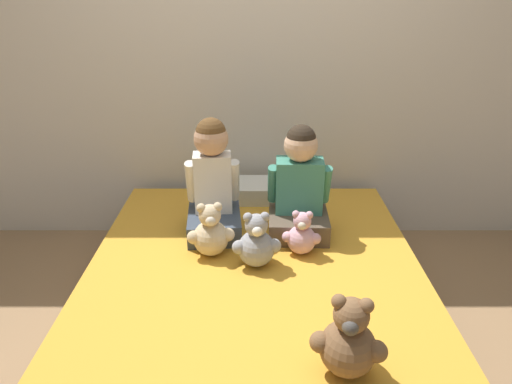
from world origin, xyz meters
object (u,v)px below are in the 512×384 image
Objects in this scene: child_on_left at (214,184)px; child_on_right at (301,188)px; teddy_bear_between_children at (258,243)px; pillow_at_headboard at (256,190)px; teddy_bear_held_by_right_child at (303,236)px; teddy_bear_at_foot_of_bed at (350,341)px; teddy_bear_held_by_left_child at (212,233)px; bed at (256,300)px.

child_on_right is at bearing -4.99° from child_on_left.
pillow_at_headboard is at bearing 85.91° from teddy_bear_between_children.
teddy_bear_at_foot_of_bed is at bearing -76.01° from teddy_bear_held_by_right_child.
teddy_bear_held_by_left_child reaches higher than teddy_bear_held_by_right_child.
teddy_bear_at_foot_of_bed reaches higher than teddy_bear_held_by_right_child.
child_on_left is 0.56m from teddy_bear_held_by_right_child.
teddy_bear_held_by_left_child is at bearing -170.90° from teddy_bear_held_by_right_child.
teddy_bear_held_by_left_child reaches higher than teddy_bear_between_children.
teddy_bear_at_foot_of_bed is at bearing -63.81° from teddy_bear_held_by_left_child.
teddy_bear_held_by_right_child is 0.74× the size of teddy_bear_at_foot_of_bed.
bed is 6.81× the size of teddy_bear_between_children.
bed is at bearing -139.31° from teddy_bear_held_by_right_child.
teddy_bear_held_by_right_child is at bearing 33.16° from bed.
child_on_left is 2.01× the size of teddy_bear_at_foot_of_bed.
teddy_bear_held_by_right_child is (0.47, 0.01, -0.02)m from teddy_bear_held_by_left_child.
teddy_bear_at_foot_of_bed reaches higher than bed.
child_on_left is 2.72× the size of teddy_bear_held_by_right_child.
bed is 0.31m from teddy_bear_between_children.
teddy_bear_held_by_left_child is 1.21× the size of teddy_bear_held_by_right_child.
teddy_bear_between_children is at bearing 78.22° from bed.
pillow_at_headboard reaches higher than bed.
bed is at bearing -106.58° from teddy_bear_between_children.
child_on_left is 1.06× the size of child_on_right.
child_on_left is at bearing -178.30° from child_on_right.
teddy_bear_held_by_right_child is at bearing -88.41° from child_on_right.
teddy_bear_held_by_right_child is 0.71m from pillow_at_headboard.
teddy_bear_between_children reaches higher than bed.
child_on_left is 0.47m from child_on_right.
child_on_right is at bearing 108.42° from teddy_bear_at_foot_of_bed.
child_on_right reaches higher than teddy_bear_held_by_right_child.
teddy_bear_held_by_right_child reaches higher than pillow_at_headboard.
teddy_bear_held_by_left_child is at bearing -150.58° from child_on_right.
teddy_bear_at_foot_of_bed reaches higher than teddy_bear_held_by_left_child.
child_on_left reaches higher than bed.
child_on_right is at bearing 97.21° from teddy_bear_held_by_right_child.
teddy_bear_at_foot_of_bed reaches higher than pillow_at_headboard.
child_on_left reaches higher than teddy_bear_held_by_left_child.
bed is at bearing -120.17° from child_on_right.
teddy_bear_held_by_left_child is 0.59× the size of pillow_at_headboard.
bed is 6.06× the size of teddy_bear_at_foot_of_bed.
teddy_bear_held_by_right_child is (-0.00, -0.23, -0.17)m from child_on_right.
pillow_at_headboard is (0.23, 0.68, -0.07)m from teddy_bear_held_by_left_child.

